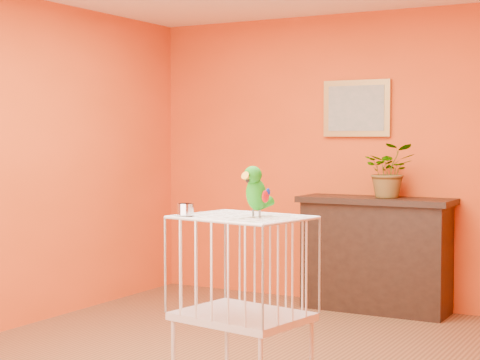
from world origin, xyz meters
The scene contains 7 objects.
room_shell centered at (0.00, 0.00, 1.58)m, with size 4.50×4.50×4.50m.
console_cabinet centered at (0.25, 2.02, 0.49)m, with size 1.32×0.47×0.98m.
potted_plant centered at (0.37, 2.01, 1.16)m, with size 0.42×0.46×0.36m, color #26722D.
framed_picture centered at (0.00, 2.22, 1.75)m, with size 0.62×0.04×0.50m.
birdcage centered at (0.41, -0.64, 0.55)m, with size 0.76×0.63×1.05m.
feed_cup centered at (0.12, -0.77, 1.09)m, with size 0.09×0.09×0.07m, color silver.
parrot centered at (0.49, -0.62, 1.20)m, with size 0.14×0.26×0.28m.
Camera 1 is at (2.54, -4.52, 1.49)m, focal length 60.00 mm.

